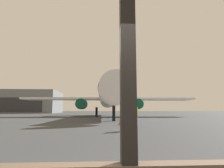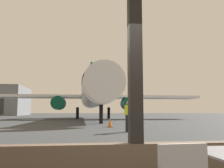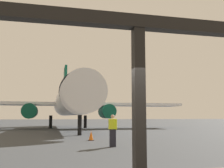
{
  "view_description": "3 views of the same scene",
  "coord_description": "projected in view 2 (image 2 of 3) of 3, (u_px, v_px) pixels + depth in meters",
  "views": [
    {
      "loc": [
        -0.35,
        -2.42,
        1.35
      ],
      "look_at": [
        0.75,
        17.2,
        4.08
      ],
      "focal_mm": 29.38,
      "sensor_mm": 36.0,
      "label": 1
    },
    {
      "loc": [
        -0.83,
        -3.61,
        1.15
      ],
      "look_at": [
        1.97,
        18.11,
        3.64
      ],
      "focal_mm": 38.54,
      "sensor_mm": 36.0,
      "label": 2
    },
    {
      "loc": [
        -1.55,
        -4.52,
        1.64
      ],
      "look_at": [
        2.93,
        14.62,
        4.03
      ],
      "focal_mm": 42.85,
      "sensor_mm": 36.0,
      "label": 3
    }
  ],
  "objects": [
    {
      "name": "ground_crew_worker",
      "position": [
        128.0,
        116.0,
        13.54
      ],
      "size": [
        0.4,
        0.46,
        1.74
      ],
      "color": "black",
      "rests_on": "ground"
    },
    {
      "name": "airplane",
      "position": [
        95.0,
        94.0,
        34.13
      ],
      "size": [
        31.78,
        29.98,
        10.45
      ],
      "color": "silver",
      "rests_on": "ground"
    },
    {
      "name": "traffic_cone",
      "position": [
        110.0,
        123.0,
        17.45
      ],
      "size": [
        0.36,
        0.36,
        0.67
      ],
      "color": "orange",
      "rests_on": "ground"
    },
    {
      "name": "ground_plane",
      "position": [
        85.0,
        118.0,
        42.95
      ],
      "size": [
        220.0,
        220.0,
        0.0
      ],
      "primitive_type": "plane",
      "color": "#383A3D"
    },
    {
      "name": "window_frame",
      "position": [
        135.0,
        106.0,
        3.68
      ],
      "size": [
        7.76,
        0.24,
        3.48
      ],
      "color": "brown",
      "rests_on": "ground"
    }
  ]
}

